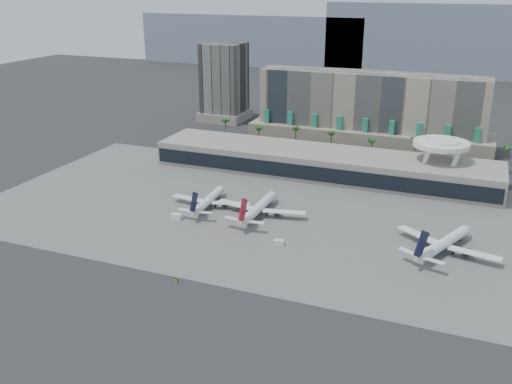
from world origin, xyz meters
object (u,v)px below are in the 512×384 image
at_px(airliner_right, 445,243).
at_px(taxiway_sign, 176,280).
at_px(service_vehicle_b, 279,242).
at_px(service_vehicle_a, 177,216).
at_px(airliner_centre, 259,207).
at_px(airliner_left, 209,200).

height_order(airliner_right, taxiway_sign, airliner_right).
height_order(airliner_right, service_vehicle_b, airliner_right).
xyz_separation_m(service_vehicle_a, taxiway_sign, (24.99, -45.19, -0.66)).
height_order(airliner_centre, service_vehicle_b, airliner_centre).
bearing_deg(taxiway_sign, airliner_centre, 101.91).
bearing_deg(taxiway_sign, airliner_left, 123.18).
relative_size(airliner_centre, service_vehicle_a, 8.84).
xyz_separation_m(airliner_centre, service_vehicle_b, (17.02, -23.36, -2.56)).
bearing_deg(service_vehicle_b, airliner_right, -0.37).
height_order(airliner_left, service_vehicle_a, airliner_left).
bearing_deg(airliner_right, service_vehicle_b, -140.71).
bearing_deg(airliner_centre, taxiway_sign, -94.47).
relative_size(airliner_right, taxiway_sign, 19.06).
bearing_deg(airliner_right, airliner_left, -161.11).
xyz_separation_m(airliner_centre, service_vehicle_a, (-30.00, -16.13, -2.41)).
bearing_deg(service_vehicle_b, airliner_centre, 109.60).
bearing_deg(service_vehicle_b, service_vehicle_a, 154.79).
bearing_deg(service_vehicle_a, airliner_centre, 26.97).
relative_size(airliner_left, airliner_right, 0.95).
bearing_deg(airliner_right, service_vehicle_a, -151.72).
relative_size(airliner_centre, taxiway_sign, 19.83).
height_order(airliner_left, airliner_centre, airliner_centre).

